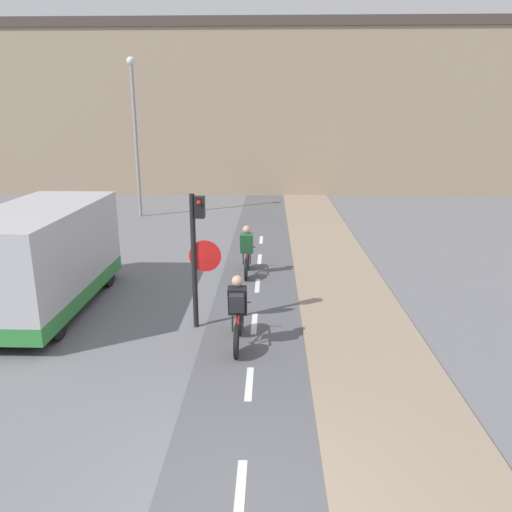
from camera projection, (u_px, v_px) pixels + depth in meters
name	position (u px, v px, depth m)	size (l,w,h in m)	color
building_row_background	(266.00, 110.00, 28.99)	(60.00, 5.20, 9.23)	gray
traffic_light_pole	(198.00, 246.00, 10.26)	(0.67, 0.25, 2.88)	black
street_lamp_far	(135.00, 122.00, 21.21)	(0.36, 0.36, 6.69)	gray
cyclist_near	(238.00, 313.00, 9.63)	(0.46, 1.65, 1.46)	black
cyclist_far	(247.00, 253.00, 14.00)	(0.46, 1.59, 1.43)	black
van	(41.00, 260.00, 11.42)	(2.11, 5.01, 2.40)	#B7B7BC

